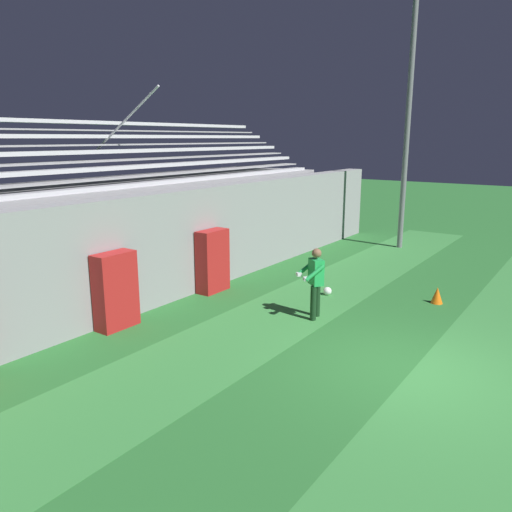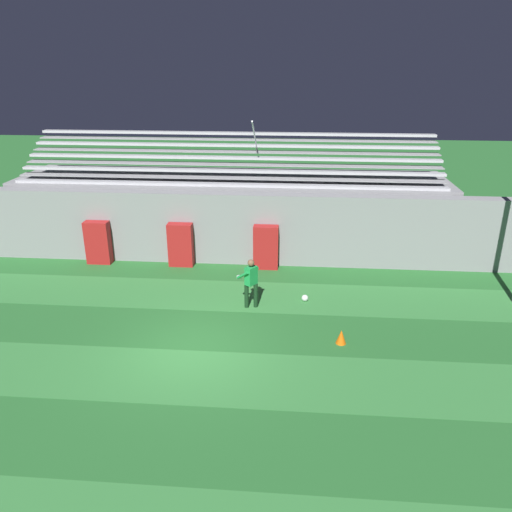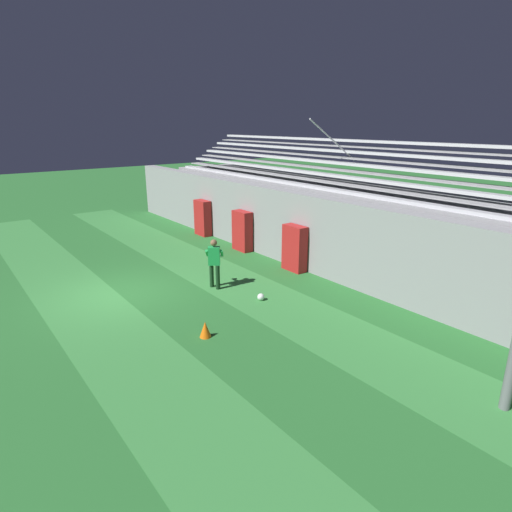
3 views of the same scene
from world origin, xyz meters
name	(u,v)px [view 1 (image 1 of 3)]	position (x,y,z in m)	size (l,w,h in m)	color
ground_plane	(406,369)	(0.00, 0.00, 0.00)	(80.00, 80.00, 0.00)	#286B2D
turf_stripe_mid	(482,389)	(0.00, -1.29, 0.00)	(28.00, 2.36, 0.01)	#38843D
turf_stripe_far	(253,329)	(0.00, 3.43, 0.00)	(28.00, 2.36, 0.01)	#38843D
back_wall	(153,250)	(0.00, 6.50, 1.40)	(24.00, 0.60, 2.80)	gray
padding_pillar_gate_left	(116,291)	(-1.65, 5.95, 0.85)	(0.95, 0.44, 1.70)	#B21E1E
padding_pillar_gate_right	(213,261)	(1.65, 5.95, 0.85)	(0.95, 0.44, 1.70)	#B21E1E
bleacher_stand	(93,235)	(0.00, 8.84, 1.50)	(18.00, 4.05, 5.43)	gray
floodlight_pole	(410,86)	(10.13, 3.70, 5.91)	(0.90, 0.36, 9.57)	slate
goalkeeper	(315,279)	(1.37, 2.65, 0.95)	(0.72, 0.74, 1.67)	#143319
soccer_ball	(327,291)	(3.14, 3.21, 0.11)	(0.22, 0.22, 0.22)	white
traffic_cone	(437,295)	(4.13, 0.62, 0.21)	(0.30, 0.30, 0.42)	orange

